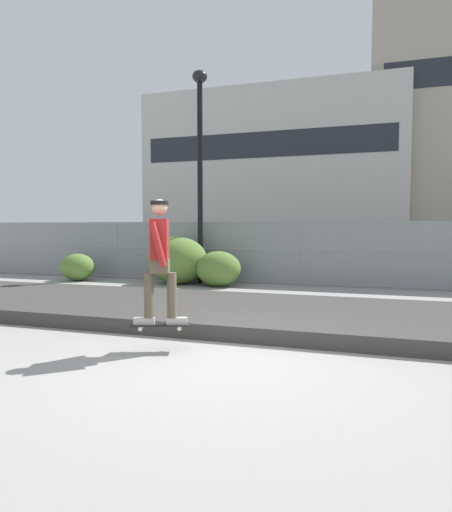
# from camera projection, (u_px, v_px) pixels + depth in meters

# --- Properties ---
(ground_plane) EXTENTS (120.00, 120.00, 0.00)m
(ground_plane) POSITION_uv_depth(u_px,v_px,m) (215.00, 360.00, 5.62)
(ground_plane) COLOR gray
(gravel_berm) EXTENTS (16.53, 3.37, 0.24)m
(gravel_berm) POSITION_uv_depth(u_px,v_px,m) (262.00, 314.00, 8.05)
(gravel_berm) COLOR #3D3A38
(gravel_berm) RESTS_ON ground_plane
(skateboard) EXTENTS (0.82, 0.46, 0.07)m
(skateboard) POSITION_uv_depth(u_px,v_px,m) (161.00, 325.00, 6.02)
(skateboard) COLOR black
(skater) EXTENTS (0.71, 0.62, 1.68)m
(skater) POSITION_uv_depth(u_px,v_px,m) (160.00, 254.00, 5.96)
(skater) COLOR #B2ADA8
(skater) RESTS_ON skateboard
(chain_fence) EXTENTS (24.47, 0.06, 1.85)m
(chain_fence) POSITION_uv_depth(u_px,v_px,m) (302.00, 253.00, 12.78)
(chain_fence) COLOR gray
(chain_fence) RESTS_ON ground_plane
(street_lamp) EXTENTS (0.44, 0.44, 6.27)m
(street_lamp) POSITION_uv_depth(u_px,v_px,m) (200.00, 151.00, 13.18)
(street_lamp) COLOR black
(street_lamp) RESTS_ON ground_plane
(parked_car_near) EXTENTS (4.40, 1.95, 1.66)m
(parked_car_near) POSITION_uv_depth(u_px,v_px,m) (229.00, 251.00, 15.58)
(parked_car_near) COLOR #566B4C
(parked_car_near) RESTS_ON ground_plane
(parked_car_mid) EXTENTS (4.40, 1.95, 1.66)m
(parked_car_mid) POSITION_uv_depth(u_px,v_px,m) (407.00, 254.00, 14.02)
(parked_car_mid) COLOR maroon
(parked_car_mid) RESTS_ON ground_plane
(library_building) EXTENTS (26.60, 14.40, 15.66)m
(library_building) POSITION_uv_depth(u_px,v_px,m) (278.00, 173.00, 50.14)
(library_building) COLOR #B2AFA8
(library_building) RESTS_ON ground_plane
(shrub_left) EXTENTS (1.10, 0.90, 0.85)m
(shrub_left) POSITION_uv_depth(u_px,v_px,m) (78.00, 267.00, 14.02)
(shrub_left) COLOR #567A33
(shrub_left) RESTS_ON ground_plane
(shrub_center) EXTENTS (1.82, 1.49, 1.40)m
(shrub_center) POSITION_uv_depth(u_px,v_px,m) (177.00, 260.00, 13.18)
(shrub_center) COLOR #567A33
(shrub_center) RESTS_ON ground_plane
(shrub_right) EXTENTS (1.30, 1.06, 1.00)m
(shrub_right) POSITION_uv_depth(u_px,v_px,m) (218.00, 269.00, 12.62)
(shrub_right) COLOR #567A33
(shrub_right) RESTS_ON ground_plane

